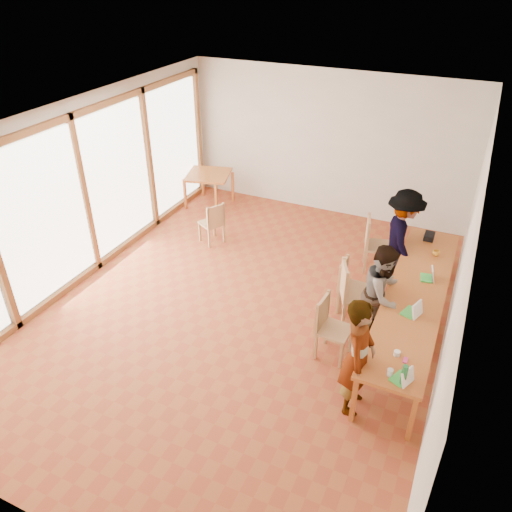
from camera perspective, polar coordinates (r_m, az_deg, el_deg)
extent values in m
plane|color=#994A25|center=(8.07, -1.35, -6.04)|extent=(8.00, 8.00, 0.00)
cube|color=beige|center=(10.70, 8.14, 12.58)|extent=(6.00, 0.10, 3.00)
cube|color=beige|center=(4.76, -24.16, -17.98)|extent=(6.00, 0.10, 3.00)
cube|color=beige|center=(6.67, 22.37, -1.92)|extent=(0.10, 8.00, 3.00)
cube|color=white|center=(8.84, -19.16, 6.98)|extent=(0.10, 8.00, 3.00)
cube|color=white|center=(6.67, -1.67, 14.99)|extent=(6.00, 8.00, 0.04)
cube|color=#C1622B|center=(7.50, 17.78, -4.17)|extent=(0.80, 4.00, 0.05)
cube|color=#C1622B|center=(6.29, 11.13, -15.80)|extent=(0.06, 0.06, 0.70)
cube|color=#C1622B|center=(9.37, 17.29, 0.80)|extent=(0.06, 0.06, 0.70)
cube|color=#C1622B|center=(6.25, 17.41, -17.31)|extent=(0.06, 0.06, 0.70)
cube|color=#C1622B|center=(9.35, 21.35, -0.11)|extent=(0.06, 0.06, 0.70)
cube|color=#C1622B|center=(11.12, -5.46, 9.23)|extent=(0.90, 0.90, 0.05)
cube|color=#C1622B|center=(11.15, -8.11, 7.03)|extent=(0.05, 0.05, 0.70)
cube|color=#C1622B|center=(11.76, -6.10, 8.48)|extent=(0.05, 0.05, 0.70)
cube|color=#C1622B|center=(10.78, -4.56, 6.36)|extent=(0.05, 0.05, 0.70)
cube|color=#C1622B|center=(11.41, -2.67, 7.89)|extent=(0.05, 0.05, 0.70)
cube|color=tan|center=(7.04, 8.95, -8.40)|extent=(0.46, 0.46, 0.04)
cube|color=tan|center=(6.93, 7.60, -6.35)|extent=(0.07, 0.44, 0.46)
cube|color=tan|center=(7.68, 11.45, -4.43)|extent=(0.63, 0.63, 0.05)
cube|color=tan|center=(7.49, 10.04, -2.74)|extent=(0.23, 0.46, 0.50)
cube|color=tan|center=(7.95, 11.05, -3.61)|extent=(0.42, 0.42, 0.04)
cube|color=tan|center=(7.85, 9.92, -1.90)|extent=(0.05, 0.41, 0.43)
cube|color=tan|center=(9.04, 13.80, 1.10)|extent=(0.56, 0.56, 0.04)
cube|color=tan|center=(8.89, 12.66, 2.72)|extent=(0.15, 0.46, 0.49)
cube|color=tan|center=(9.73, -5.12, 3.76)|extent=(0.54, 0.54, 0.04)
cube|color=tan|center=(9.49, -4.60, 4.58)|extent=(0.22, 0.37, 0.42)
imported|color=gray|center=(6.15, 11.56, -11.22)|extent=(0.43, 0.62, 1.61)
imported|color=gray|center=(7.27, 14.24, -4.29)|extent=(0.75, 0.87, 1.55)
imported|color=gray|center=(8.66, 16.32, 2.07)|extent=(0.98, 1.24, 1.68)
cube|color=green|center=(6.07, 16.17, -13.30)|extent=(0.24, 0.28, 0.02)
cube|color=white|center=(5.98, 16.95, -13.10)|extent=(0.15, 0.22, 0.19)
cube|color=green|center=(7.06, 17.21, -6.17)|extent=(0.25, 0.30, 0.03)
cube|color=white|center=(6.98, 17.96, -5.86)|extent=(0.15, 0.24, 0.21)
cube|color=green|center=(7.84, 18.87, -2.39)|extent=(0.20, 0.25, 0.02)
cube|color=white|center=(7.81, 19.57, -1.96)|extent=(0.10, 0.22, 0.19)
imported|color=gold|center=(8.46, 19.89, 0.31)|extent=(0.15, 0.15, 0.09)
cylinder|color=#1F743B|center=(5.92, 16.56, -12.95)|extent=(0.07, 0.07, 0.28)
cylinder|color=silver|center=(6.06, 15.07, -12.73)|extent=(0.07, 0.07, 0.09)
cylinder|color=white|center=(6.34, 15.82, -10.65)|extent=(0.08, 0.08, 0.06)
cube|color=#E63792|center=(6.31, 16.70, -11.33)|extent=(0.05, 0.10, 0.01)
cube|color=black|center=(8.93, 19.19, 2.14)|extent=(0.16, 0.26, 0.09)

